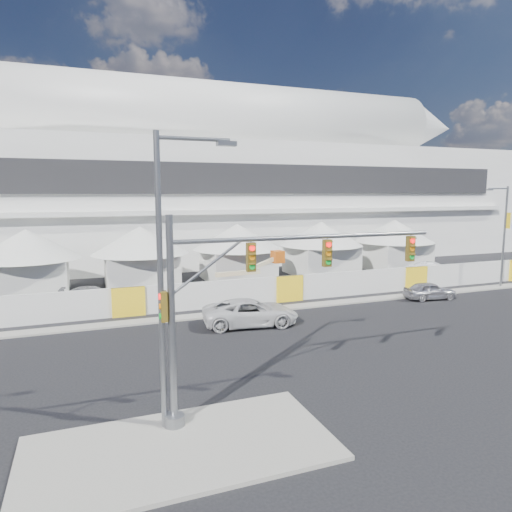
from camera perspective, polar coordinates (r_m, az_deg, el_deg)
name	(u,v)px	position (r m, az deg, el deg)	size (l,w,h in m)	color
ground	(304,387)	(20.68, 6.01, -15.92)	(160.00, 160.00, 0.00)	black
median_island	(181,448)	(16.34, -9.38, -22.62)	(10.00, 5.00, 0.15)	gray
far_curb	(450,292)	(41.82, 23.06, -4.12)	(80.00, 1.20, 0.12)	gray
stadium	(222,184)	(60.87, -4.32, 8.99)	(80.00, 24.80, 21.98)	silver
tent_row	(191,250)	(42.16, -8.15, 0.80)	(53.40, 8.40, 5.40)	silver
hoarding_fence	(289,288)	(35.35, 4.13, -4.06)	(70.00, 0.25, 2.00)	silver
scaffold_tower	(471,208)	(76.03, 25.25, 5.45)	(4.40, 4.40, 12.00)	#595B60
sedan_silver	(430,291)	(38.40, 20.91, -4.07)	(4.08, 1.64, 1.39)	#ADACB1
pickup_curb	(251,312)	(28.99, -0.69, -7.06)	(6.03, 2.78, 1.67)	silver
lot_car_a	(434,271)	(47.37, 21.34, -1.75)	(4.88, 1.70, 1.61)	white
lot_car_c	(93,296)	(36.35, -19.66, -4.69)	(4.69, 1.91, 1.36)	#A9A8AD
traffic_mast	(236,304)	(16.54, -2.52, -6.02)	(11.05, 0.73, 7.48)	slate
streetlight_median	(168,262)	(15.74, -10.95, -0.77)	(2.82, 0.28, 10.21)	slate
streetlight_curb	(503,229)	(45.13, 28.48, 2.94)	(2.63, 0.59, 8.88)	gray
boom_lift	(232,286)	(36.19, -2.96, -3.83)	(7.11, 1.90, 3.58)	#BE5211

